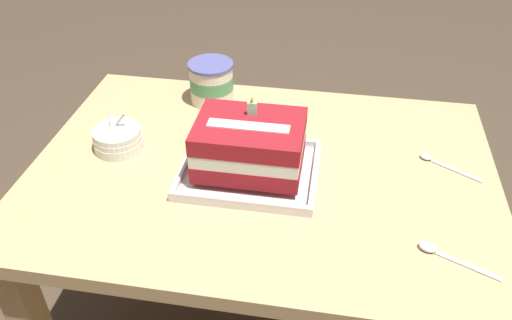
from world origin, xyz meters
TOP-DOWN VIEW (x-y plane):
  - dining_table at (0.00, 0.00)m, footprint 1.06×0.75m
  - foil_tray at (-0.02, -0.02)m, footprint 0.30×0.25m
  - birthday_cake at (-0.02, -0.02)m, footprint 0.23×0.17m
  - bowl_stack at (-0.35, 0.02)m, footprint 0.12×0.12m
  - ice_cream_tub at (-0.18, 0.28)m, footprint 0.12×0.12m
  - serving_spoon_near_tray at (0.37, -0.21)m, footprint 0.15×0.08m
  - serving_spoon_by_bowls at (0.40, 0.09)m, footprint 0.14×0.09m

SIDE VIEW (x-z plane):
  - dining_table at x=0.00m, z-range 0.26..1.02m
  - serving_spoon_by_bowls at x=0.40m, z-range 0.76..0.77m
  - serving_spoon_near_tray at x=0.37m, z-range 0.76..0.77m
  - foil_tray at x=-0.02m, z-range 0.76..0.78m
  - bowl_stack at x=-0.35m, z-range 0.74..0.83m
  - ice_cream_tub at x=-0.18m, z-range 0.76..0.88m
  - birthday_cake at x=-0.02m, z-range 0.76..0.92m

